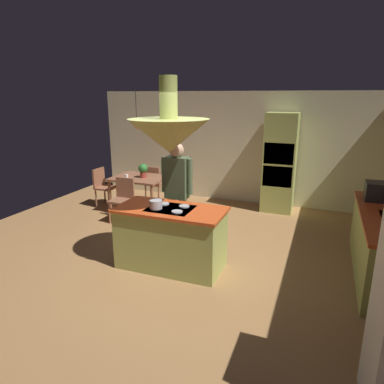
# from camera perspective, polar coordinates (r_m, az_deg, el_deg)

# --- Properties ---
(ground) EXTENTS (8.16, 8.16, 0.00)m
(ground) POSITION_cam_1_polar(r_m,az_deg,el_deg) (5.46, -2.54, -11.13)
(ground) COLOR #9E7042
(wall_back) EXTENTS (6.80, 0.10, 2.55)m
(wall_back) POSITION_cam_1_polar(r_m,az_deg,el_deg) (8.23, 7.05, 7.28)
(wall_back) COLOR beige
(wall_back) RESTS_ON ground
(kitchen_island) EXTENTS (1.57, 0.78, 0.93)m
(kitchen_island) POSITION_cam_1_polar(r_m,az_deg,el_deg) (5.10, -3.50, -7.48)
(kitchen_island) COLOR #A8B259
(kitchen_island) RESTS_ON ground
(counter_run_right) EXTENTS (0.73, 2.35, 0.91)m
(counter_run_right) POSITION_cam_1_polar(r_m,az_deg,el_deg) (5.51, 28.84, -7.66)
(counter_run_right) COLOR #A8B259
(counter_run_right) RESTS_ON ground
(oven_tower) EXTENTS (0.66, 0.62, 2.11)m
(oven_tower) POSITION_cam_1_polar(r_m,az_deg,el_deg) (7.68, 14.25, 4.67)
(oven_tower) COLOR #A8B259
(oven_tower) RESTS_ON ground
(dining_table) EXTENTS (1.12, 0.89, 0.76)m
(dining_table) POSITION_cam_1_polar(r_m,az_deg,el_deg) (7.56, -8.69, 1.73)
(dining_table) COLOR brown
(dining_table) RESTS_ON ground
(person_at_island) EXTENTS (0.53, 0.23, 1.75)m
(person_at_island) POSITION_cam_1_polar(r_m,az_deg,el_deg) (5.56, -2.48, 0.55)
(person_at_island) COLOR tan
(person_at_island) RESTS_ON ground
(range_hood) EXTENTS (1.10, 1.10, 1.00)m
(range_hood) POSITION_cam_1_polar(r_m,az_deg,el_deg) (4.72, -3.81, 9.54)
(range_hood) COLOR #A8B259
(pendant_light_over_table) EXTENTS (0.32, 0.32, 0.82)m
(pendant_light_over_table) POSITION_cam_1_polar(r_m,az_deg,el_deg) (7.36, -9.07, 10.82)
(pendant_light_over_table) COLOR #E0B266
(chair_facing_island) EXTENTS (0.40, 0.40, 0.87)m
(chair_facing_island) POSITION_cam_1_polar(r_m,az_deg,el_deg) (7.05, -11.30, -0.76)
(chair_facing_island) COLOR brown
(chair_facing_island) RESTS_ON ground
(chair_by_back_wall) EXTENTS (0.40, 0.40, 0.87)m
(chair_by_back_wall) POSITION_cam_1_polar(r_m,az_deg,el_deg) (8.16, -6.34, 1.71)
(chair_by_back_wall) COLOR brown
(chair_by_back_wall) RESTS_ON ground
(chair_at_corner) EXTENTS (0.40, 0.40, 0.87)m
(chair_at_corner) POSITION_cam_1_polar(r_m,az_deg,el_deg) (8.09, -14.44, 1.18)
(chair_at_corner) COLOR brown
(chair_at_corner) RESTS_ON ground
(potted_plant_on_table) EXTENTS (0.20, 0.20, 0.30)m
(potted_plant_on_table) POSITION_cam_1_polar(r_m,az_deg,el_deg) (7.44, -8.04, 3.64)
(potted_plant_on_table) COLOR #99382D
(potted_plant_on_table) RESTS_ON dining_table
(cup_on_table) EXTENTS (0.07, 0.07, 0.09)m
(cup_on_table) POSITION_cam_1_polar(r_m,az_deg,el_deg) (7.42, -10.73, 2.52)
(cup_on_table) COLOR white
(cup_on_table) RESTS_ON dining_table
(microwave_on_counter) EXTENTS (0.46, 0.36, 0.28)m
(microwave_on_counter) POSITION_cam_1_polar(r_m,az_deg,el_deg) (5.98, 28.75, 0.03)
(microwave_on_counter) COLOR #232326
(microwave_on_counter) RESTS_ON counter_run_right
(cooking_pot_on_cooktop) EXTENTS (0.18, 0.18, 0.12)m
(cooking_pot_on_cooktop) POSITION_cam_1_polar(r_m,az_deg,el_deg) (4.87, -5.95, -2.03)
(cooking_pot_on_cooktop) COLOR #B2B2B7
(cooking_pot_on_cooktop) RESTS_ON kitchen_island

